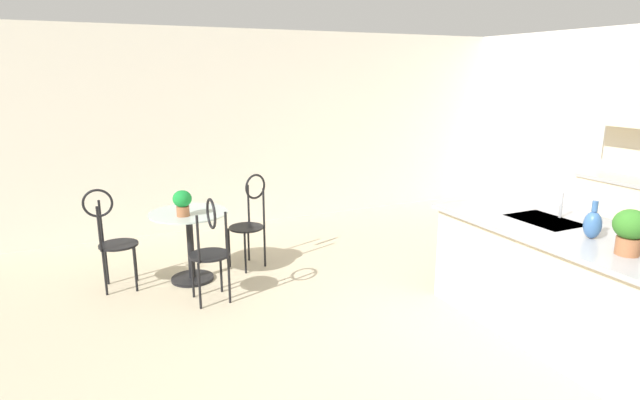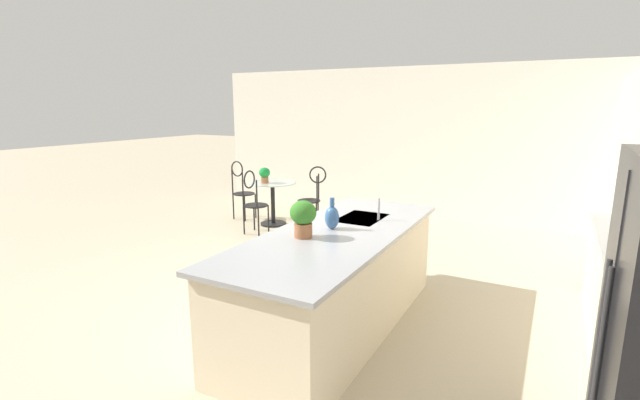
% 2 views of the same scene
% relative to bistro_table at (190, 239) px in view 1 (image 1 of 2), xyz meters
% --- Properties ---
extents(ground_plane, '(40.00, 40.00, 0.00)m').
position_rel_bistro_table_xyz_m(ground_plane, '(2.44, 1.71, -0.45)').
color(ground_plane, beige).
extents(wall_left_window, '(0.12, 7.80, 2.70)m').
position_rel_bistro_table_xyz_m(wall_left_window, '(-1.82, 1.71, 0.90)').
color(wall_left_window, silver).
rests_on(wall_left_window, ground).
extents(kitchen_island, '(2.80, 1.06, 0.92)m').
position_rel_bistro_table_xyz_m(kitchen_island, '(2.74, 2.56, 0.02)').
color(kitchen_island, beige).
rests_on(kitchen_island, ground).
extents(bistro_table, '(0.80, 0.80, 0.74)m').
position_rel_bistro_table_xyz_m(bistro_table, '(0.00, 0.00, 0.00)').
color(bistro_table, black).
rests_on(bistro_table, ground).
extents(chair_near_window, '(0.49, 0.39, 1.04)m').
position_rel_bistro_table_xyz_m(chair_near_window, '(0.63, 0.07, 0.13)').
color(chair_near_window, black).
rests_on(chair_near_window, ground).
extents(chair_by_island, '(0.50, 0.52, 1.04)m').
position_rel_bistro_table_xyz_m(chair_by_island, '(-0.14, 0.69, 0.13)').
color(chair_by_island, black).
rests_on(chair_by_island, ground).
extents(chair_toward_desk, '(0.42, 0.50, 1.04)m').
position_rel_bistro_table_xyz_m(chair_toward_desk, '(-0.10, -0.75, 0.13)').
color(chair_toward_desk, black).
rests_on(chair_toward_desk, ground).
extents(sink_faucet, '(0.02, 0.02, 0.22)m').
position_rel_bistro_table_xyz_m(sink_faucet, '(2.19, 2.74, 0.58)').
color(sink_faucet, '#B2B5BA').
rests_on(sink_faucet, kitchen_island).
extents(potted_plant_on_table, '(0.19, 0.19, 0.26)m').
position_rel_bistro_table_xyz_m(potted_plant_on_table, '(0.12, -0.07, 0.44)').
color(potted_plant_on_table, '#9E603D').
rests_on(potted_plant_on_table, bistro_table).
extents(potted_plant_counter_near, '(0.23, 0.23, 0.32)m').
position_rel_bistro_table_xyz_m(potted_plant_counter_near, '(3.04, 2.38, 0.66)').
color(potted_plant_counter_near, '#9E603D').
rests_on(potted_plant_counter_near, kitchen_island).
extents(vase_on_counter, '(0.13, 0.13, 0.29)m').
position_rel_bistro_table_xyz_m(vase_on_counter, '(2.69, 2.48, 0.58)').
color(vase_on_counter, '#386099').
rests_on(vase_on_counter, kitchen_island).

